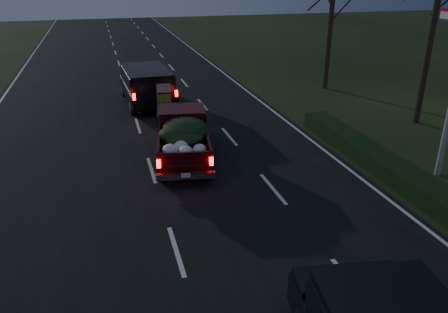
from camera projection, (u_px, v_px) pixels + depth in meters
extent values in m
plane|color=black|center=(176.00, 251.00, 10.97)|extent=(120.00, 120.00, 0.00)
cube|color=black|center=(176.00, 251.00, 10.97)|extent=(14.00, 120.00, 0.02)
cube|color=black|center=(379.00, 161.00, 15.46)|extent=(1.00, 10.00, 0.60)
cylinder|color=black|center=(433.00, 28.00, 18.62)|extent=(0.28, 0.28, 8.50)
cylinder|color=black|center=(330.00, 28.00, 24.87)|extent=(0.28, 0.28, 7.00)
cube|color=#3B080B|center=(183.00, 143.00, 16.31)|extent=(2.55, 4.87, 0.51)
cube|color=#3B080B|center=(181.00, 119.00, 16.80)|extent=(1.92, 1.73, 0.84)
cube|color=black|center=(181.00, 116.00, 16.77)|extent=(2.00, 1.65, 0.51)
cube|color=#3B080B|center=(184.00, 148.00, 15.10)|extent=(2.10, 2.83, 0.06)
ellipsoid|color=black|center=(184.00, 132.00, 15.37)|extent=(1.72, 1.88, 0.56)
cylinder|color=gray|center=(158.00, 109.00, 15.69)|extent=(0.03, 0.03, 1.86)
cube|color=red|center=(164.00, 88.00, 15.42)|extent=(0.48, 0.09, 0.32)
cube|color=gold|center=(165.00, 98.00, 15.56)|extent=(0.48, 0.09, 0.32)
cube|color=black|center=(147.00, 90.00, 22.98)|extent=(2.49, 5.44, 0.67)
cube|color=black|center=(147.00, 77.00, 22.44)|extent=(2.28, 3.99, 0.89)
cube|color=black|center=(147.00, 76.00, 22.41)|extent=(2.39, 3.89, 0.53)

